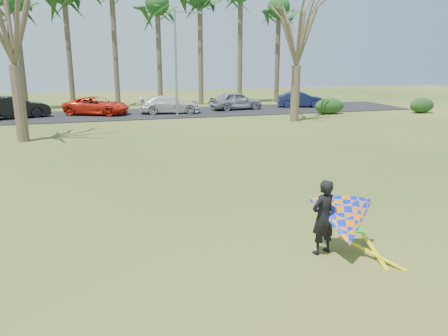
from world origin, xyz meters
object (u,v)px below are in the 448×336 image
object	(u,v)px
car_4	(236,101)
car_5	(300,99)
bare_tree_left	(9,12)
car_3	(170,104)
car_2	(97,106)
car_1	(14,107)
kite_flyer	(342,221)
bare_tree_right	(298,28)
streetlight	(178,59)

from	to	relation	value
car_4	car_5	size ratio (longest dim) A/B	1.08
car_5	bare_tree_left	bearing A→B (deg)	131.54
car_3	car_2	bearing A→B (deg)	89.44
car_3	car_1	bearing A→B (deg)	94.92
kite_flyer	car_1	bearing A→B (deg)	112.67
car_3	car_5	world-z (taller)	car_3
bare_tree_left	car_5	distance (m)	25.39
bare_tree_right	streetlight	size ratio (longest dim) A/B	1.15
kite_flyer	car_5	bearing A→B (deg)	66.10
bare_tree_right	car_2	world-z (taller)	bare_tree_right
streetlight	car_3	world-z (taller)	streetlight
bare_tree_right	car_2	size ratio (longest dim) A/B	1.80
car_3	car_4	size ratio (longest dim) A/B	1.08
streetlight	car_5	world-z (taller)	streetlight
streetlight	car_2	size ratio (longest dim) A/B	1.56
streetlight	car_1	bearing A→B (deg)	166.84
bare_tree_right	streetlight	bearing A→B (deg)	152.97
bare_tree_left	car_5	xyz separation A→B (m)	(22.18, 10.72, -6.15)
car_4	kite_flyer	world-z (taller)	kite_flyer
car_3	bare_tree_right	bearing A→B (deg)	-123.27
car_1	car_4	bearing A→B (deg)	-106.74
bare_tree_right	car_3	xyz separation A→B (m)	(-8.13, 6.63, -5.79)
car_4	car_1	bearing A→B (deg)	84.34
bare_tree_right	car_4	distance (m)	9.67
streetlight	car_1	size ratio (longest dim) A/B	1.60
car_1	car_5	distance (m)	24.18
bare_tree_left	bare_tree_right	distance (m)	18.25
streetlight	car_1	distance (m)	12.97
streetlight	kite_flyer	size ratio (longest dim) A/B	3.35
bare_tree_left	car_2	bearing A→B (deg)	68.41
bare_tree_right	car_5	xyz separation A→B (m)	(4.18, 7.72, -5.80)
car_1	streetlight	bearing A→B (deg)	-122.03
bare_tree_right	kite_flyer	world-z (taller)	bare_tree_right
streetlight	kite_flyer	distance (m)	25.04
car_4	kite_flyer	distance (m)	28.97
car_3	car_4	distance (m)	6.07
car_2	car_5	size ratio (longest dim) A/B	1.20
car_2	car_4	size ratio (longest dim) A/B	1.12
bare_tree_right	car_3	size ratio (longest dim) A/B	1.86
car_3	kite_flyer	world-z (taller)	kite_flyer
streetlight	car_5	xyz separation A→B (m)	(12.02, 3.72, -3.70)
bare_tree_right	car_2	bearing A→B (deg)	152.37
streetlight	car_1	world-z (taller)	streetlight
bare_tree_left	bare_tree_right	xyz separation A→B (m)	(18.00, 3.00, -0.35)
car_2	kite_flyer	distance (m)	28.59
car_5	streetlight	bearing A→B (deg)	122.93
car_4	kite_flyer	bearing A→B (deg)	159.61
car_4	car_5	bearing A→B (deg)	-95.81
car_2	car_4	xyz separation A→B (m)	(11.81, 0.21, 0.07)
car_3	car_4	world-z (taller)	car_4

